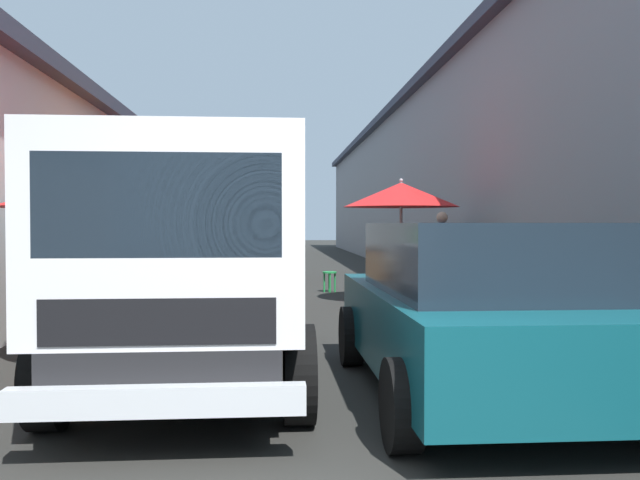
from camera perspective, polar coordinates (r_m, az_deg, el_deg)
name	(u,v)px	position (r m, az deg, el deg)	size (l,w,h in m)	color
ground	(290,286)	(15.85, -2.58, -3.87)	(90.00, 90.00, 0.00)	#282826
building_left_whitewash	(16,207)	(19.24, -24.18, 2.57)	(49.80, 7.50, 3.77)	silver
building_right_concrete	(546,179)	(19.52, 18.44, 4.88)	(49.80, 7.50, 5.32)	gray
fruit_stall_far_right	(401,210)	(12.40, 6.78, 2.49)	(2.10, 2.10, 2.27)	#9E9EA3
fruit_stall_mid_lane	(132,206)	(7.30, -15.50, 2.76)	(2.71, 2.71, 2.09)	#9E9EA3
fruit_stall_near_right	(171,208)	(10.93, -12.39, 2.64)	(2.58, 2.58, 2.15)	#9E9EA3
fruit_stall_near_left	(189,212)	(15.37, -10.92, 2.35)	(2.30, 2.30, 2.21)	#9E9EA3
fruit_stall_far_left	(231,208)	(17.54, -7.51, 2.65)	(2.49, 2.49, 2.33)	#9E9EA3
hatchback_car	(474,309)	(5.78, 12.82, -5.68)	(3.92, 1.95, 1.45)	#0F4C56
delivery_truck	(187,274)	(5.58, -11.14, -2.81)	(4.94, 2.02, 2.08)	black
vendor_by_crates	(196,250)	(13.72, -10.38, -0.85)	(0.22, 0.64, 1.60)	#665B4C
vendor_in_shade	(442,247)	(13.79, 10.21, -0.58)	(0.40, 0.60, 1.69)	#665B4C
plastic_stool	(330,277)	(14.37, 0.81, -3.10)	(0.30, 0.30, 0.43)	#1E8C3F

